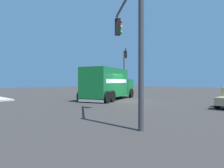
% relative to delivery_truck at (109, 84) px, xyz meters
% --- Properties ---
extents(ground_plane, '(100.00, 100.00, 0.00)m').
position_rel_delivery_truck_xyz_m(ground_plane, '(-2.16, -0.29, -1.55)').
color(ground_plane, '#33302D').
extents(delivery_truck, '(5.36, 8.21, 3.01)m').
position_rel_delivery_truck_xyz_m(delivery_truck, '(0.00, 0.00, 0.00)').
color(delivery_truck, '#146B2D').
rests_on(delivery_truck, ground).
extents(traffic_light_primary, '(3.05, 2.98, 6.30)m').
position_rel_delivery_truck_xyz_m(traffic_light_primary, '(4.89, -7.67, 2.57)').
color(traffic_light_primary, '#38383D').
rests_on(traffic_light_primary, ground).
extents(traffic_light_secondary, '(4.13, 2.94, 5.92)m').
position_rel_delivery_truck_xyz_m(traffic_light_secondary, '(-8.58, 6.70, 2.39)').
color(traffic_light_secondary, '#38383D').
rests_on(traffic_light_secondary, ground).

